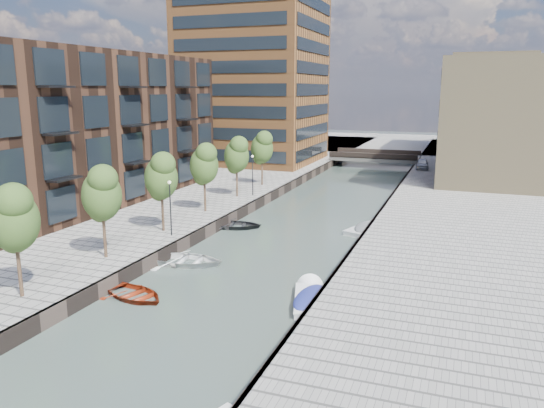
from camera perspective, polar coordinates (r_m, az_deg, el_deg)
The scene contains 25 objects.
water at distance 52.07m, azimuth 5.28°, elevation -0.68°, with size 300.00×300.00×0.00m, color #38473F.
quay_left at distance 70.18m, azimuth -24.43°, elevation 2.06°, with size 60.00×140.00×1.00m, color gray.
quay_right at distance 50.43m, azimuth 23.14°, elevation -1.49°, with size 20.00×140.00×1.00m, color gray.
quay_wall_left at distance 53.80m, azimuth -1.00°, elevation 0.34°, with size 0.25×140.00×1.00m, color #332823.
quay_wall_right at distance 50.79m, azimuth 11.95°, elevation -0.66°, with size 0.25×140.00×1.00m, color #332823.
far_closure at distance 110.40m, azimuth 13.41°, elevation 6.20°, with size 80.00×40.00×1.00m, color gray.
apartment_block at distance 51.21m, azimuth -20.07°, elevation 7.47°, with size 8.00×38.00×14.00m, color black.
tower at distance 79.99m, azimuth -1.90°, elevation 15.43°, with size 18.00×18.00×30.00m, color brown.
tan_block_near at distance 71.24m, azimuth 22.87°, elevation 8.42°, with size 12.00×25.00×14.00m, color #907D58.
tan_block_far at distance 97.16m, azimuth 22.31°, elevation 9.86°, with size 12.00×20.00×16.00m, color #907D58.
bridge at distance 82.74m, azimuth 11.06°, elevation 4.97°, with size 13.00×6.00×1.30m.
tree_1 at distance 30.03m, azimuth -26.03°, elevation -1.22°, with size 2.50×2.50×5.95m.
tree_2 at distance 35.10m, azimuth -17.87°, elevation 1.25°, with size 2.50×2.50×5.95m.
tree_3 at distance 40.74m, azimuth -11.85°, elevation 3.06°, with size 2.50×2.50×5.95m.
tree_4 at distance 46.75m, azimuth -7.32°, elevation 4.39°, with size 2.50×2.50×5.95m.
tree_5 at distance 53.01m, azimuth -3.84°, elevation 5.40°, with size 2.50×2.50×5.95m.
tree_6 at distance 59.43m, azimuth -1.09°, elevation 6.18°, with size 2.50×2.50×5.95m.
lamp_1 at distance 39.56m, azimuth -10.90°, elevation 0.18°, with size 0.24×0.24×4.12m.
lamp_2 at distance 53.66m, azimuth -2.11°, elevation 3.57°, with size 0.24×0.24×4.12m.
sloop_2 at distance 31.71m, azimuth -14.56°, elevation -9.72°, with size 3.05×4.27×0.88m, color maroon.
sloop_3 at distance 36.68m, azimuth -9.24°, elevation -6.42°, with size 3.69×5.17×1.07m, color silver.
sloop_4 at distance 45.55m, azimuth -4.07°, elevation -2.56°, with size 3.36×4.71×0.97m, color black.
motorboat_3 at distance 30.26m, azimuth 4.08°, elevation -10.04°, with size 2.83×4.99×1.58m.
motorboat_4 at distance 45.18m, azimuth 10.11°, elevation -2.61°, with size 2.93×4.80×1.51m.
car at distance 74.88m, azimuth 15.87°, elevation 4.19°, with size 1.60×3.98×1.36m, color #B6B8BB.
Camera 1 is at (12.90, -9.07, 11.71)m, focal length 35.00 mm.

